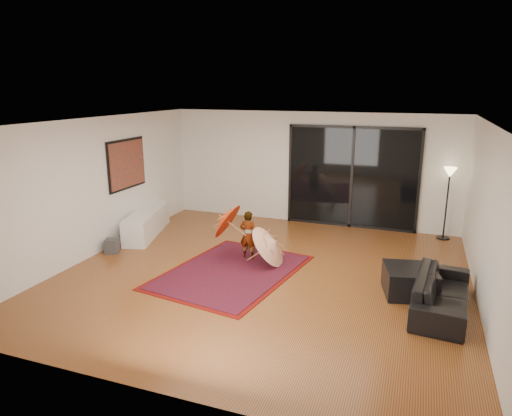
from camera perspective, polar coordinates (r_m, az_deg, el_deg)
The scene contains 17 objects.
floor at distance 8.28m, azimuth 0.93°, elevation -8.30°, with size 7.00×7.00×0.00m, color brown.
ceiling at distance 7.63m, azimuth 1.02°, elevation 10.68°, with size 7.00×7.00×0.00m, color white.
wall_back at distance 11.14m, azimuth 6.85°, elevation 4.93°, with size 7.00×7.00×0.00m, color silver.
wall_front at distance 4.84m, azimuth -12.79°, elevation -8.78°, with size 7.00×7.00×0.00m, color silver.
wall_left at distance 9.54m, azimuth -19.35°, elevation 2.50°, with size 7.00×7.00×0.00m, color silver.
wall_right at distance 7.52m, azimuth 27.10°, elevation -1.50°, with size 7.00×7.00×0.00m, color silver.
sliding_door at distance 10.96m, azimuth 11.89°, elevation 3.75°, with size 3.06×0.07×2.40m.
painting at distance 10.24m, azimuth -15.84°, elevation 5.30°, with size 0.04×1.28×1.08m.
media_console at distance 10.66m, azimuth -13.48°, elevation -1.76°, with size 0.50×2.01×0.56m, color white.
speaker at distance 9.71m, azimuth -17.56°, elevation -4.54°, with size 0.25×0.25×0.29m, color #424244.
persian_rug at distance 8.37m, azimuth -3.11°, elevation -7.97°, with size 2.50×3.17×0.02m.
sofa at distance 7.48m, azimuth 22.20°, elevation -9.81°, with size 1.87×0.73×0.55m, color black.
ottoman at distance 7.86m, azimuth 18.66°, elevation -8.65°, with size 0.78×0.78×0.45m, color black.
floor_lamp at distance 10.66m, azimuth 22.97°, elevation 2.91°, with size 0.27×0.27×1.60m.
child at distance 8.85m, azimuth -0.96°, elevation -3.40°, with size 0.35×0.23×0.96m, color #999999.
parasol_orange at distance 8.93m, azimuth -4.39°, elevation -1.58°, with size 0.56×0.78×0.85m.
parasol_white at distance 8.52m, azimuth 2.46°, elevation -3.99°, with size 0.68×0.86×0.95m.
Camera 1 is at (2.46, -7.20, 3.27)m, focal length 32.00 mm.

